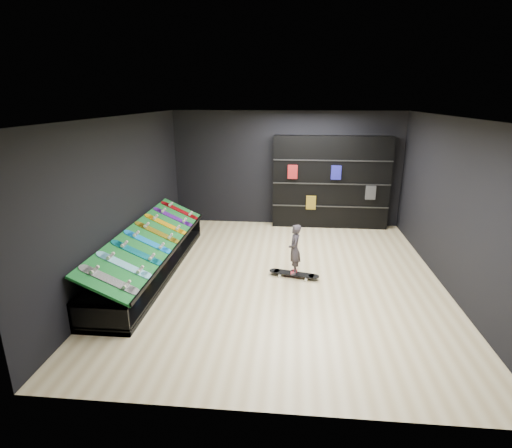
# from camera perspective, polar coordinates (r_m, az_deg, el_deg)

# --- Properties ---
(floor) EXTENTS (6.00, 7.00, 0.01)m
(floor) POSITION_cam_1_polar(r_m,az_deg,el_deg) (7.80, 3.55, -7.57)
(floor) COLOR beige
(floor) RESTS_ON ground
(ceiling) EXTENTS (6.00, 7.00, 0.01)m
(ceiling) POSITION_cam_1_polar(r_m,az_deg,el_deg) (7.07, 4.03, 15.01)
(ceiling) COLOR white
(ceiling) RESTS_ON ground
(wall_back) EXTENTS (6.00, 0.02, 3.00)m
(wall_back) POSITION_cam_1_polar(r_m,az_deg,el_deg) (10.71, 4.36, 7.84)
(wall_back) COLOR black
(wall_back) RESTS_ON ground
(wall_front) EXTENTS (6.00, 0.02, 3.00)m
(wall_front) POSITION_cam_1_polar(r_m,az_deg,el_deg) (4.00, 2.20, -9.47)
(wall_front) COLOR black
(wall_front) RESTS_ON ground
(wall_left) EXTENTS (0.02, 7.00, 3.00)m
(wall_left) POSITION_cam_1_polar(r_m,az_deg,el_deg) (7.95, -18.42, 3.51)
(wall_left) COLOR black
(wall_left) RESTS_ON ground
(wall_right) EXTENTS (0.02, 7.00, 3.00)m
(wall_right) POSITION_cam_1_polar(r_m,az_deg,el_deg) (7.81, 26.35, 2.32)
(wall_right) COLOR black
(wall_right) RESTS_ON ground
(display_rack) EXTENTS (0.90, 4.50, 0.50)m
(display_rack) POSITION_cam_1_polar(r_m,az_deg,el_deg) (8.17, -14.66, -5.03)
(display_rack) COLOR black
(display_rack) RESTS_ON ground
(turf_ramp) EXTENTS (0.92, 4.50, 0.46)m
(turf_ramp) POSITION_cam_1_polar(r_m,az_deg,el_deg) (7.99, -14.58, -2.00)
(turf_ramp) COLOR #0E5B1E
(turf_ramp) RESTS_ON display_rack
(back_shelving) EXTENTS (2.99, 0.35, 2.40)m
(back_shelving) POSITION_cam_1_polar(r_m,az_deg,el_deg) (10.64, 10.62, 5.86)
(back_shelving) COLOR black
(back_shelving) RESTS_ON ground
(floor_skateboard) EXTENTS (1.00, 0.45, 0.09)m
(floor_skateboard) POSITION_cam_1_polar(r_m,az_deg,el_deg) (7.80, 5.43, -7.29)
(floor_skateboard) COLOR black
(floor_skateboard) RESTS_ON ground
(child) EXTENTS (0.16, 0.23, 0.59)m
(child) POSITION_cam_1_polar(r_m,az_deg,el_deg) (7.66, 5.50, -4.98)
(child) COLOR black
(child) RESTS_ON floor_skateboard
(display_board_0) EXTENTS (0.93, 0.22, 0.50)m
(display_board_0) POSITION_cam_1_polar(r_m,az_deg,el_deg) (6.36, -20.19, -7.49)
(display_board_0) COLOR black
(display_board_0) RESTS_ON turf_ramp
(display_board_1) EXTENTS (0.93, 0.22, 0.50)m
(display_board_1) POSITION_cam_1_polar(r_m,az_deg,el_deg) (6.80, -18.28, -5.60)
(display_board_1) COLOR #0CB2E5
(display_board_1) RESTS_ON turf_ramp
(display_board_2) EXTENTS (0.93, 0.22, 0.50)m
(display_board_2) POSITION_cam_1_polar(r_m,az_deg,el_deg) (7.27, -16.62, -3.94)
(display_board_2) COLOR #0C8C99
(display_board_2) RESTS_ON turf_ramp
(display_board_3) EXTENTS (0.93, 0.22, 0.50)m
(display_board_3) POSITION_cam_1_polar(r_m,az_deg,el_deg) (7.74, -15.17, -2.48)
(display_board_3) COLOR blue
(display_board_3) RESTS_ON turf_ramp
(display_board_4) EXTENTS (0.93, 0.22, 0.50)m
(display_board_4) POSITION_cam_1_polar(r_m,az_deg,el_deg) (8.22, -13.89, -1.19)
(display_board_4) COLOR yellow
(display_board_4) RESTS_ON turf_ramp
(display_board_5) EXTENTS (0.93, 0.22, 0.50)m
(display_board_5) POSITION_cam_1_polar(r_m,az_deg,el_deg) (8.70, -12.75, -0.04)
(display_board_5) COLOR yellow
(display_board_5) RESTS_ON turf_ramp
(display_board_6) EXTENTS (0.93, 0.22, 0.50)m
(display_board_6) POSITION_cam_1_polar(r_m,az_deg,el_deg) (9.20, -11.73, 0.98)
(display_board_6) COLOR purple
(display_board_6) RESTS_ON turf_ramp
(display_board_7) EXTENTS (0.93, 0.22, 0.50)m
(display_board_7) POSITION_cam_1_polar(r_m,az_deg,el_deg) (9.70, -10.82, 1.91)
(display_board_7) COLOR red
(display_board_7) RESTS_ON turf_ramp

